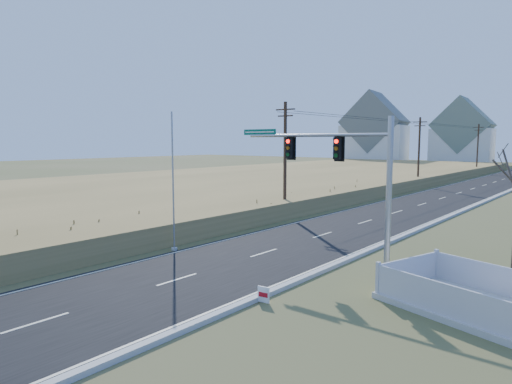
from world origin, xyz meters
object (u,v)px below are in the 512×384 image
at_px(traffic_signal_mast, 351,176).
at_px(fence_enclosure, 472,303).
at_px(open_sign, 263,295).
at_px(flagpole, 173,196).

height_order(traffic_signal_mast, fence_enclosure, traffic_signal_mast).
height_order(fence_enclosure, open_sign, fence_enclosure).
xyz_separation_m(traffic_signal_mast, fence_enclosure, (6.02, -2.34, -4.06)).
relative_size(open_sign, flagpole, 0.08).
relative_size(traffic_signal_mast, open_sign, 14.87).
bearing_deg(traffic_signal_mast, fence_enclosure, -20.07).
bearing_deg(traffic_signal_mast, open_sign, -90.12).
distance_m(fence_enclosure, flagpole, 15.23).
xyz_separation_m(traffic_signal_mast, flagpole, (-8.94, -3.10, -1.34)).
relative_size(fence_enclosure, flagpole, 0.88).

